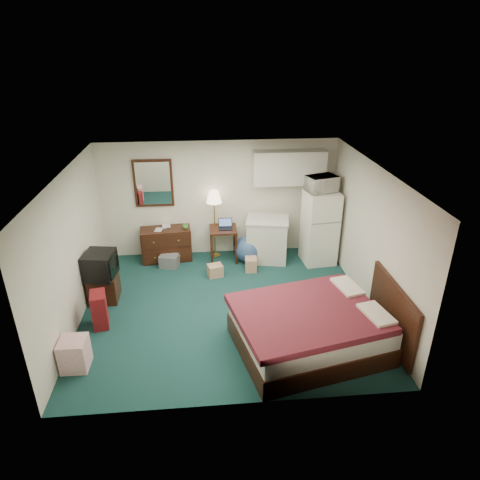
{
  "coord_description": "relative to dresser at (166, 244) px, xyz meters",
  "views": [
    {
      "loc": [
        -0.36,
        -6.4,
        4.33
      ],
      "look_at": [
        0.29,
        0.55,
        1.06
      ],
      "focal_mm": 32.0,
      "sensor_mm": 36.0,
      "label": 1
    }
  ],
  "objects": [
    {
      "name": "kitchen_counter",
      "position": [
        2.15,
        -0.21,
        0.1
      ],
      "size": [
        0.94,
        0.78,
        0.91
      ],
      "primitive_type": null,
      "rotation": [
        0.0,
        0.0,
        -0.19
      ],
      "color": "beige",
      "rests_on": "floor"
    },
    {
      "name": "file_bin",
      "position": [
        0.07,
        -0.35,
        -0.23
      ],
      "size": [
        0.43,
        0.37,
        0.26
      ],
      "primitive_type": null,
      "rotation": [
        0.0,
        0.0,
        -0.25
      ],
      "color": "slate",
      "rests_on": "floor"
    },
    {
      "name": "microwave",
      "position": [
        3.2,
        -0.36,
        1.41
      ],
      "size": [
        0.66,
        0.5,
        0.4
      ],
      "primitive_type": "imported",
      "rotation": [
        0.0,
        0.0,
        0.33
      ],
      "color": "white",
      "rests_on": "fridge"
    },
    {
      "name": "mirror",
      "position": [
        -0.19,
        0.24,
        1.29
      ],
      "size": [
        0.8,
        0.06,
        1.0
      ],
      "primitive_type": null,
      "color": "white",
      "rests_on": "walls"
    },
    {
      "name": "mug",
      "position": [
        0.43,
        -0.03,
        0.42
      ],
      "size": [
        0.13,
        0.11,
        0.13
      ],
      "primitive_type": "imported",
      "rotation": [
        0.0,
        0.0,
        0.1
      ],
      "color": "#519F46",
      "rests_on": "dresser"
    },
    {
      "name": "upper_cabinets",
      "position": [
        2.61,
        0.1,
        1.59
      ],
      "size": [
        1.5,
        0.35,
        0.7
      ],
      "primitive_type": null,
      "color": "beige",
      "rests_on": "walls"
    },
    {
      "name": "walls",
      "position": [
        1.16,
        -1.98,
        0.89
      ],
      "size": [
        5.01,
        4.51,
        2.5
      ],
      "color": "silver",
      "rests_on": "floor"
    },
    {
      "name": "suitcase",
      "position": [
        -0.95,
        -2.31,
        -0.05
      ],
      "size": [
        0.3,
        0.42,
        0.61
      ],
      "primitive_type": null,
      "rotation": [
        0.0,
        0.0,
        0.19
      ],
      "color": "#5D140F",
      "rests_on": "floor"
    },
    {
      "name": "crt_tv",
      "position": [
        -1.04,
        -1.54,
        0.37
      ],
      "size": [
        0.59,
        0.62,
        0.47
      ],
      "primitive_type": null,
      "rotation": [
        0.0,
        0.0,
        -0.15
      ],
      "color": "black",
      "rests_on": "tv_stand"
    },
    {
      "name": "ceiling",
      "position": [
        1.16,
        -1.98,
        2.14
      ],
      "size": [
        5.0,
        4.5,
        0.01
      ],
      "primitive_type": "cube",
      "color": "silver",
      "rests_on": "walls"
    },
    {
      "name": "tv_stand",
      "position": [
        -1.04,
        -1.49,
        -0.11
      ],
      "size": [
        0.5,
        0.55,
        0.5
      ],
      "primitive_type": null,
      "rotation": [
        0.0,
        0.0,
        0.01
      ],
      "color": "black",
      "rests_on": "floor"
    },
    {
      "name": "floor_lamp",
      "position": [
        1.05,
        0.07,
        0.39
      ],
      "size": [
        0.34,
        0.34,
        1.5
      ],
      "primitive_type": null,
      "rotation": [
        0.0,
        0.0,
        -0.05
      ],
      "color": "gold",
      "rests_on": "floor"
    },
    {
      "name": "floor",
      "position": [
        1.16,
        -1.98,
        -0.36
      ],
      "size": [
        5.0,
        4.5,
        0.01
      ],
      "primitive_type": "cube",
      "color": "#113336",
      "rests_on": "ground"
    },
    {
      "name": "bed",
      "position": [
        2.35,
        -3.2,
        -0.02
      ],
      "size": [
        2.44,
        2.09,
        0.68
      ],
      "primitive_type": null,
      "rotation": [
        0.0,
        0.0,
        0.22
      ],
      "color": "maroon",
      "rests_on": "floor"
    },
    {
      "name": "desk",
      "position": [
        1.22,
        -0.11,
        0.0
      ],
      "size": [
        0.57,
        0.57,
        0.72
      ],
      "primitive_type": null,
      "rotation": [
        0.0,
        0.0,
        -0.0
      ],
      "color": "black",
      "rests_on": "floor"
    },
    {
      "name": "book_a",
      "position": [
        -0.2,
        -0.05,
        0.46
      ],
      "size": [
        0.15,
        0.04,
        0.2
      ],
      "primitive_type": "imported",
      "rotation": [
        0.0,
        0.0,
        -0.15
      ],
      "color": "tan",
      "rests_on": "dresser"
    },
    {
      "name": "exercise_ball",
      "position": [
        1.74,
        -0.26,
        -0.07
      ],
      "size": [
        0.74,
        0.74,
        0.58
      ],
      "primitive_type": "sphere",
      "rotation": [
        0.0,
        0.0,
        0.33
      ],
      "color": "#2E4D7B",
      "rests_on": "floor"
    },
    {
      "name": "laptop",
      "position": [
        1.27,
        -0.14,
        0.47
      ],
      "size": [
        0.3,
        0.24,
        0.2
      ],
      "primitive_type": null,
      "rotation": [
        0.0,
        0.0,
        -0.03
      ],
      "color": "black",
      "rests_on": "desk"
    },
    {
      "name": "headboard",
      "position": [
        3.62,
        -3.2,
        0.19
      ],
      "size": [
        0.06,
        1.56,
        1.0
      ],
      "primitive_type": null,
      "color": "black",
      "rests_on": "walls"
    },
    {
      "name": "retail_box",
      "position": [
        -1.12,
        -3.31,
        -0.12
      ],
      "size": [
        0.39,
        0.39,
        0.48
      ],
      "primitive_type": null,
      "rotation": [
        0.0,
        0.0,
        -0.02
      ],
      "color": "white",
      "rests_on": "floor"
    },
    {
      "name": "dresser",
      "position": [
        0.0,
        0.0,
        0.0
      ],
      "size": [
        1.09,
        0.58,
        0.72
      ],
      "primitive_type": null,
      "rotation": [
        0.0,
        0.0,
        0.1
      ],
      "color": "black",
      "rests_on": "floor"
    },
    {
      "name": "fridge",
      "position": [
        3.23,
        -0.38,
        0.42
      ],
      "size": [
        0.7,
        0.7,
        1.56
      ],
      "primitive_type": null,
      "rotation": [
        0.0,
        0.0,
        0.1
      ],
      "color": "white",
      "rests_on": "floor"
    },
    {
      "name": "book_b",
      "position": [
        -0.07,
        0.12,
        0.47
      ],
      "size": [
        0.17,
        0.05,
        0.23
      ],
      "primitive_type": "imported",
      "rotation": [
        0.0,
        0.0,
        0.15
      ],
      "color": "tan",
      "rests_on": "dresser"
    },
    {
      "name": "cardboard_box_a",
      "position": [
        1.01,
        -0.84,
        -0.24
      ],
      "size": [
        0.34,
        0.31,
        0.24
      ],
      "primitive_type": null,
      "rotation": [
        0.0,
        0.0,
        0.25
      ],
      "color": "tan",
      "rests_on": "floor"
    },
    {
      "name": "cardboard_box_b",
      "position": [
        1.75,
        -0.67,
        -0.22
      ],
      "size": [
        0.25,
        0.29,
        0.28
      ],
      "primitive_type": null,
      "rotation": [
        0.0,
        0.0,
        -0.07
      ],
      "color": "tan",
      "rests_on": "floor"
    }
  ]
}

